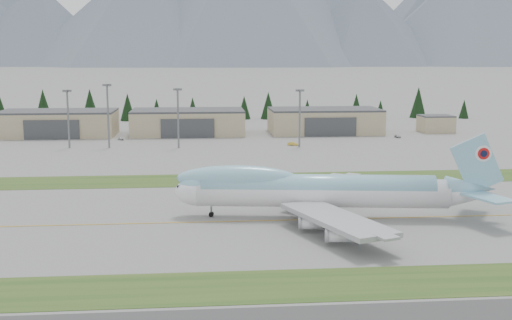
{
  "coord_description": "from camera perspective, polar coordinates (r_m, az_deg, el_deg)",
  "views": [
    {
      "loc": [
        -10.15,
        -128.3,
        33.81
      ],
      "look_at": [
        3.86,
        29.25,
        8.0
      ],
      "focal_mm": 45.0,
      "sensor_mm": 36.0,
      "label": 1
    }
  ],
  "objects": [
    {
      "name": "grass_strip_near",
      "position": [
        96.96,
        1.27,
        -11.14
      ],
      "size": [
        400.0,
        14.0,
        0.08
      ],
      "primitive_type": "cube",
      "color": "#294B1A",
      "rests_on": "ground"
    },
    {
      "name": "boeing_747_freighter",
      "position": [
        134.95,
        5.58,
        -2.67
      ],
      "size": [
        69.36,
        59.14,
        18.2
      ],
      "rotation": [
        0.0,
        0.0,
        -0.13
      ],
      "color": "white",
      "rests_on": "ground"
    },
    {
      "name": "control_shed",
      "position": [
        297.15,
        15.69,
        3.13
      ],
      "size": [
        14.0,
        12.0,
        7.6
      ],
      "color": "tan",
      "rests_on": "ground"
    },
    {
      "name": "service_vehicle_b",
      "position": [
        244.29,
        3.3,
        1.3
      ],
      "size": [
        4.24,
        3.15,
        1.33
      ],
      "primitive_type": "imported",
      "rotation": [
        0.0,
        0.0,
        1.08
      ],
      "color": "gold",
      "rests_on": "ground"
    },
    {
      "name": "ground",
      "position": [
        133.07,
        -0.54,
        -5.45
      ],
      "size": [
        7000.0,
        7000.0,
        0.0
      ],
      "primitive_type": "plane",
      "color": "slate",
      "rests_on": "ground"
    },
    {
      "name": "grass_strip_far",
      "position": [
        176.86,
        -1.7,
        -1.76
      ],
      "size": [
        400.0,
        18.0,
        0.08
      ],
      "primitive_type": "cube",
      "color": "#294B1A",
      "rests_on": "ground"
    },
    {
      "name": "mountain_ridge_rear",
      "position": [
        3055.71,
        1.41,
        13.43
      ],
      "size": [
        4482.22,
        1075.59,
        537.79
      ],
      "color": "#4B5364",
      "rests_on": "ground"
    },
    {
      "name": "conifer_belt",
      "position": [
        341.78,
        -6.33,
        4.78
      ],
      "size": [
        270.4,
        14.99,
        16.89
      ],
      "color": "black",
      "rests_on": "ground"
    },
    {
      "name": "floodlight_masts",
      "position": [
        239.73,
        -11.74,
        4.67
      ],
      "size": [
        127.97,
        7.89,
        23.57
      ],
      "color": "slate",
      "rests_on": "ground"
    },
    {
      "name": "hangar_left",
      "position": [
        285.98,
        -17.16,
        3.15
      ],
      "size": [
        48.0,
        26.6,
        10.8
      ],
      "color": "tan",
      "rests_on": "ground"
    },
    {
      "name": "hangar_center",
      "position": [
        279.69,
        -6.06,
        3.38
      ],
      "size": [
        48.0,
        26.6,
        10.8
      ],
      "color": "tan",
      "rests_on": "ground"
    },
    {
      "name": "mountain_ridge_front",
      "position": [
        2338.96,
        -3.65,
        13.77
      ],
      "size": [
        4224.71,
        1140.28,
        490.95
      ],
      "color": "#4B5364",
      "rests_on": "ground"
    },
    {
      "name": "service_vehicle_a",
      "position": [
        265.33,
        -11.93,
        1.75
      ],
      "size": [
        3.09,
        3.71,
        1.19
      ],
      "primitive_type": "imported",
      "rotation": [
        0.0,
        0.0,
        0.58
      ],
      "color": "silver",
      "rests_on": "ground"
    },
    {
      "name": "taxiway_line_main",
      "position": [
        133.07,
        -0.54,
        -5.45
      ],
      "size": [
        400.0,
        0.4,
        0.02
      ],
      "primitive_type": "cube",
      "color": "#C89217",
      "rests_on": "ground"
    },
    {
      "name": "service_vehicle_c",
      "position": [
        273.42,
        12.48,
        1.95
      ],
      "size": [
        2.27,
        4.03,
        1.1
      ],
      "primitive_type": "imported",
      "rotation": [
        0.0,
        0.0,
        0.2
      ],
      "color": "#98999C",
      "rests_on": "ground"
    },
    {
      "name": "hangar_right",
      "position": [
        285.03,
        6.11,
        3.49
      ],
      "size": [
        48.0,
        26.6,
        10.8
      ],
      "color": "tan",
      "rests_on": "ground"
    }
  ]
}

